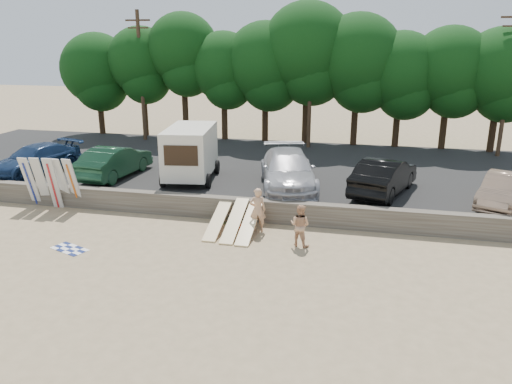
{
  "coord_description": "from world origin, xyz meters",
  "views": [
    {
      "loc": [
        5.96,
        -17.4,
        7.79
      ],
      "look_at": [
        1.3,
        3.0,
        1.34
      ],
      "focal_mm": 35.0,
      "sensor_mm": 36.0,
      "label": 1
    }
  ],
  "objects_px": {
    "car_3": "(384,176)",
    "beachgoer_a": "(258,210)",
    "car_1": "(115,161)",
    "cooler": "(220,219)",
    "box_trailer": "(190,151)",
    "car_0": "(35,159)",
    "beachgoer_b": "(300,225)",
    "car_4": "(503,190)",
    "car_2": "(288,170)"
  },
  "relations": [
    {
      "from": "car_1",
      "to": "cooler",
      "type": "xyz_separation_m",
      "value": [
        6.93,
        -3.7,
        -1.37
      ]
    },
    {
      "from": "car_1",
      "to": "car_3",
      "type": "height_order",
      "value": "car_3"
    },
    {
      "from": "car_2",
      "to": "beachgoer_a",
      "type": "distance_m",
      "value": 4.37
    },
    {
      "from": "car_3",
      "to": "beachgoer_b",
      "type": "xyz_separation_m",
      "value": [
        -3.22,
        -5.49,
        -0.72
      ]
    },
    {
      "from": "beachgoer_a",
      "to": "beachgoer_b",
      "type": "distance_m",
      "value": 2.25
    },
    {
      "from": "car_0",
      "to": "beachgoer_b",
      "type": "height_order",
      "value": "car_0"
    },
    {
      "from": "car_3",
      "to": "car_1",
      "type": "bearing_deg",
      "value": 18.62
    },
    {
      "from": "car_3",
      "to": "beachgoer_a",
      "type": "height_order",
      "value": "car_3"
    },
    {
      "from": "car_1",
      "to": "cooler",
      "type": "bearing_deg",
      "value": 156.7
    },
    {
      "from": "car_0",
      "to": "car_1",
      "type": "relative_size",
      "value": 1.05
    },
    {
      "from": "box_trailer",
      "to": "beachgoer_a",
      "type": "bearing_deg",
      "value": -53.66
    },
    {
      "from": "car_0",
      "to": "car_3",
      "type": "distance_m",
      "value": 18.54
    },
    {
      "from": "car_2",
      "to": "beachgoer_a",
      "type": "xyz_separation_m",
      "value": [
        -0.57,
        -4.28,
        -0.66
      ]
    },
    {
      "from": "car_3",
      "to": "cooler",
      "type": "height_order",
      "value": "car_3"
    },
    {
      "from": "car_4",
      "to": "car_0",
      "type": "bearing_deg",
      "value": -158.19
    },
    {
      "from": "box_trailer",
      "to": "car_3",
      "type": "height_order",
      "value": "box_trailer"
    },
    {
      "from": "box_trailer",
      "to": "car_1",
      "type": "distance_m",
      "value": 4.25
    },
    {
      "from": "car_0",
      "to": "car_1",
      "type": "distance_m",
      "value": 4.61
    },
    {
      "from": "car_1",
      "to": "beachgoer_a",
      "type": "height_order",
      "value": "car_1"
    },
    {
      "from": "car_0",
      "to": "car_2",
      "type": "relative_size",
      "value": 0.85
    },
    {
      "from": "beachgoer_a",
      "to": "beachgoer_b",
      "type": "bearing_deg",
      "value": 135.95
    },
    {
      "from": "car_1",
      "to": "beachgoer_b",
      "type": "bearing_deg",
      "value": 157.98
    },
    {
      "from": "car_0",
      "to": "beachgoer_b",
      "type": "bearing_deg",
      "value": -1.42
    },
    {
      "from": "car_3",
      "to": "beachgoer_b",
      "type": "bearing_deg",
      "value": 77.98
    },
    {
      "from": "box_trailer",
      "to": "beachgoer_a",
      "type": "distance_m",
      "value": 6.67
    },
    {
      "from": "car_3",
      "to": "beachgoer_a",
      "type": "xyz_separation_m",
      "value": [
        -5.16,
        -4.37,
        -0.61
      ]
    },
    {
      "from": "beachgoer_a",
      "to": "cooler",
      "type": "relative_size",
      "value": 4.99
    },
    {
      "from": "box_trailer",
      "to": "beachgoer_a",
      "type": "relative_size",
      "value": 2.43
    },
    {
      "from": "car_2",
      "to": "beachgoer_b",
      "type": "xyz_separation_m",
      "value": [
        1.38,
        -5.4,
        -0.76
      ]
    },
    {
      "from": "car_1",
      "to": "box_trailer",
      "type": "bearing_deg",
      "value": -170.67
    },
    {
      "from": "car_0",
      "to": "car_4",
      "type": "height_order",
      "value": "car_0"
    },
    {
      "from": "beachgoer_b",
      "to": "car_1",
      "type": "bearing_deg",
      "value": -7.66
    },
    {
      "from": "box_trailer",
      "to": "cooler",
      "type": "distance_m",
      "value": 5.31
    },
    {
      "from": "box_trailer",
      "to": "car_0",
      "type": "bearing_deg",
      "value": 175.7
    },
    {
      "from": "car_0",
      "to": "car_4",
      "type": "bearing_deg",
      "value": 16.2
    },
    {
      "from": "car_0",
      "to": "car_3",
      "type": "bearing_deg",
      "value": 18.2
    },
    {
      "from": "car_4",
      "to": "beachgoer_b",
      "type": "distance_m",
      "value": 9.59
    },
    {
      "from": "car_0",
      "to": "car_3",
      "type": "height_order",
      "value": "car_3"
    },
    {
      "from": "car_4",
      "to": "beachgoer_a",
      "type": "distance_m",
      "value": 10.89
    },
    {
      "from": "car_3",
      "to": "box_trailer",
      "type": "bearing_deg",
      "value": 16.79
    },
    {
      "from": "car_3",
      "to": "car_4",
      "type": "distance_m",
      "value": 5.14
    },
    {
      "from": "box_trailer",
      "to": "cooler",
      "type": "relative_size",
      "value": 12.15
    },
    {
      "from": "car_1",
      "to": "cooler",
      "type": "relative_size",
      "value": 13.31
    },
    {
      "from": "car_3",
      "to": "beachgoer_a",
      "type": "bearing_deg",
      "value": 58.61
    },
    {
      "from": "beachgoer_a",
      "to": "cooler",
      "type": "bearing_deg",
      "value": -32.26
    },
    {
      "from": "car_3",
      "to": "cooler",
      "type": "xyz_separation_m",
      "value": [
        -7.02,
        -3.76,
        -1.4
      ]
    },
    {
      "from": "box_trailer",
      "to": "beachgoer_a",
      "type": "height_order",
      "value": "box_trailer"
    },
    {
      "from": "car_0",
      "to": "cooler",
      "type": "xyz_separation_m",
      "value": [
        11.53,
        -3.4,
        -1.31
      ]
    },
    {
      "from": "car_0",
      "to": "car_4",
      "type": "xyz_separation_m",
      "value": [
        23.63,
        -0.36,
        -0.06
      ]
    },
    {
      "from": "cooler",
      "to": "car_3",
      "type": "bearing_deg",
      "value": 9.41
    }
  ]
}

